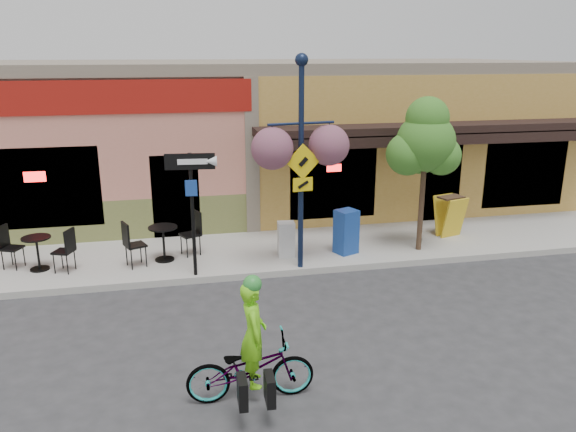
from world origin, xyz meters
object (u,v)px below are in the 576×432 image
at_px(building, 264,132).
at_px(lamp_post, 301,165).
at_px(cyclist_rider, 254,350).
at_px(one_way_sign, 193,216).
at_px(newspaper_box_grey, 286,239).
at_px(bicycle, 250,369).
at_px(street_tree, 423,175).
at_px(newspaper_box_blue, 346,232).

height_order(building, lamp_post, lamp_post).
distance_m(cyclist_rider, one_way_sign, 4.59).
bearing_deg(building, newspaper_box_grey, -94.92).
distance_m(lamp_post, newspaper_box_grey, 2.05).
height_order(cyclist_rider, newspaper_box_grey, cyclist_rider).
relative_size(bicycle, one_way_sign, 0.68).
bearing_deg(lamp_post, bicycle, -119.18).
distance_m(building, street_tree, 6.90).
relative_size(cyclist_rider, street_tree, 0.41).
bearing_deg(newspaper_box_blue, lamp_post, -175.55).
height_order(building, newspaper_box_blue, building).
bearing_deg(newspaper_box_grey, building, 89.26).
bearing_deg(building, newspaper_box_blue, -81.56).
bearing_deg(one_way_sign, lamp_post, 5.40).
bearing_deg(street_tree, one_way_sign, -174.61).
bearing_deg(one_way_sign, cyclist_rider, -76.65).
bearing_deg(newspaper_box_blue, cyclist_rider, -143.24).
bearing_deg(one_way_sign, newspaper_box_blue, 15.92).
height_order(lamp_post, newspaper_box_blue, lamp_post).
xyz_separation_m(cyclist_rider, newspaper_box_blue, (3.00, 5.15, -0.09)).
distance_m(building, one_way_sign, 7.38).
bearing_deg(street_tree, cyclist_rider, -133.89).
relative_size(building, newspaper_box_grey, 22.01).
relative_size(building, cyclist_rider, 11.80).
height_order(newspaper_box_blue, street_tree, street_tree).
distance_m(one_way_sign, newspaper_box_grey, 2.46).
bearing_deg(newspaper_box_blue, newspaper_box_grey, 153.82).
bearing_deg(one_way_sign, newspaper_box_grey, 24.37).
height_order(one_way_sign, street_tree, street_tree).
xyz_separation_m(cyclist_rider, lamp_post, (1.73, 4.48, 1.70)).
relative_size(building, newspaper_box_blue, 17.17).
relative_size(newspaper_box_blue, newspaper_box_grey, 1.28).
bearing_deg(bicycle, newspaper_box_blue, -29.04).
bearing_deg(building, street_tree, -66.61).
relative_size(bicycle, cyclist_rider, 1.18).
relative_size(newspaper_box_blue, street_tree, 0.28).
relative_size(cyclist_rider, newspaper_box_grey, 1.87).
height_order(cyclist_rider, street_tree, street_tree).
xyz_separation_m(lamp_post, one_way_sign, (-2.33, 0.01, -0.98)).
bearing_deg(newspaper_box_grey, lamp_post, -72.92).
height_order(bicycle, newspaper_box_blue, newspaper_box_blue).
height_order(bicycle, lamp_post, lamp_post).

